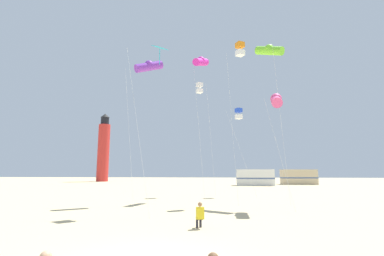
% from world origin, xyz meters
% --- Properties ---
extents(kite_flyer_standing, '(0.42, 0.55, 1.16)m').
position_xyz_m(kite_flyer_standing, '(1.19, 5.12, 0.61)').
color(kite_flyer_standing, yellow).
rests_on(kite_flyer_standing, ground).
extents(kite_tube_rainbow, '(1.60, 2.58, 8.04)m').
position_xyz_m(kite_tube_rainbow, '(6.13, 11.24, 7.33)').
color(kite_tube_rainbow, silver).
rests_on(kite_tube_rainbow, ground).
extents(kite_box_white, '(2.04, 2.42, 12.21)m').
position_xyz_m(kite_box_white, '(0.24, 21.77, 11.61)').
color(kite_box_white, silver).
rests_on(kite_box_white, ground).
extents(kite_tube_magenta, '(1.56, 2.58, 13.51)m').
position_xyz_m(kite_tube_magenta, '(0.65, 17.25, 12.80)').
color(kite_tube_magenta, silver).
rests_on(kite_tube_magenta, ground).
extents(kite_tube_violet, '(3.35, 3.16, 11.93)m').
position_xyz_m(kite_tube_violet, '(-3.56, 14.01, 11.22)').
color(kite_tube_violet, silver).
rests_on(kite_tube_violet, ground).
extents(kite_box_blue, '(2.81, 1.85, 9.13)m').
position_xyz_m(kite_box_blue, '(4.42, 21.33, 8.54)').
color(kite_box_blue, silver).
rests_on(kite_box_blue, ground).
extents(kite_box_orange, '(1.53, 1.68, 13.19)m').
position_xyz_m(kite_box_orange, '(4.08, 14.38, 12.58)').
color(kite_box_orange, silver).
rests_on(kite_box_orange, ground).
extents(kite_diamond_cyan, '(2.84, 2.84, 10.92)m').
position_xyz_m(kite_diamond_cyan, '(-1.80, 9.48, 10.22)').
color(kite_diamond_cyan, silver).
rests_on(kite_diamond_cyan, ground).
extents(kite_tube_lime, '(2.30, 2.22, 12.97)m').
position_xyz_m(kite_tube_lime, '(6.40, 14.04, 12.26)').
color(kite_tube_lime, silver).
rests_on(kite_tube_lime, ground).
extents(lighthouse_distant, '(2.80, 2.80, 16.80)m').
position_xyz_m(lighthouse_distant, '(-25.71, 58.16, 7.84)').
color(lighthouse_distant, red).
rests_on(lighthouse_distant, ground).
extents(rv_van_white, '(6.57, 2.71, 2.80)m').
position_xyz_m(rv_van_white, '(8.75, 42.07, 1.39)').
color(rv_van_white, white).
rests_on(rv_van_white, ground).
extents(rv_van_tan, '(6.52, 2.58, 2.80)m').
position_xyz_m(rv_van_tan, '(17.48, 46.65, 1.39)').
color(rv_van_tan, '#C6B28C').
rests_on(rv_van_tan, ground).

